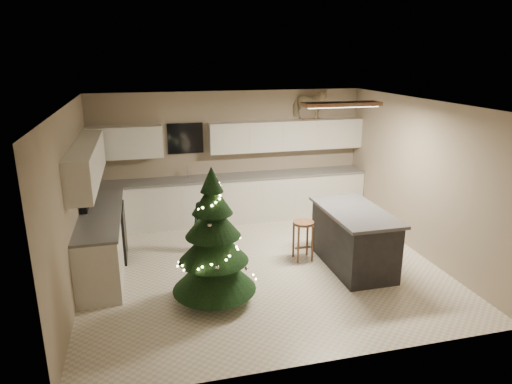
% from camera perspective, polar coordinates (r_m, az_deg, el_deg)
% --- Properties ---
extents(ground_plane, '(5.50, 5.50, 0.00)m').
position_cam_1_polar(ground_plane, '(7.49, 0.67, -9.21)').
color(ground_plane, silver).
extents(room_shell, '(5.52, 5.02, 2.61)m').
position_cam_1_polar(room_shell, '(6.91, 0.90, 3.96)').
color(room_shell, gray).
rests_on(room_shell, ground_plane).
extents(cabinetry, '(5.50, 3.20, 2.00)m').
position_cam_1_polar(cabinetry, '(8.57, -8.06, -0.50)').
color(cabinetry, silver).
rests_on(cabinetry, ground_plane).
extents(island, '(0.90, 1.70, 0.95)m').
position_cam_1_polar(island, '(7.47, 12.08, -5.64)').
color(island, black).
rests_on(island, ground_plane).
extents(bar_stool, '(0.35, 0.35, 0.66)m').
position_cam_1_polar(bar_stool, '(7.57, 5.92, -4.87)').
color(bar_stool, brown).
rests_on(bar_stool, ground_plane).
extents(christmas_tree, '(1.20, 1.16, 1.92)m').
position_cam_1_polar(christmas_tree, '(6.23, -5.33, -6.93)').
color(christmas_tree, '#3F2816').
rests_on(christmas_tree, ground_plane).
extents(toddler, '(0.38, 0.30, 0.90)m').
position_cam_1_polar(toddler, '(7.90, -6.80, -4.36)').
color(toddler, black).
rests_on(toddler, ground_plane).
extents(rocking_horse, '(0.77, 0.53, 0.62)m').
position_cam_1_polar(rocking_horse, '(9.49, 6.73, 10.88)').
color(rocking_horse, brown).
rests_on(rocking_horse, cabinetry).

